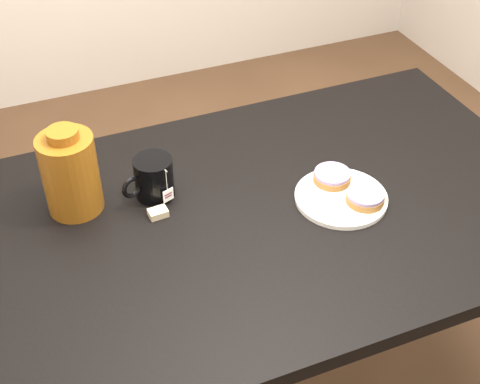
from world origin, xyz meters
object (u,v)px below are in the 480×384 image
Objects in this scene: table at (278,230)px; bagel_package at (70,173)px; bagel_front at (365,197)px; teabag_pouch at (158,213)px; bagel_back at (332,176)px; plate at (341,197)px; mug at (153,178)px.

bagel_package reaches higher than table.
teabag_pouch is (-0.47, 0.15, -0.02)m from bagel_front.
bagel_package reaches higher than bagel_front.
bagel_back is at bearing -6.58° from teabag_pouch.
bagel_front is (0.04, -0.10, 0.00)m from bagel_back.
table is at bearing -21.39° from bagel_package.
bagel_back is 1.01× the size of bagel_front.
teabag_pouch is (-0.44, 0.05, -0.02)m from bagel_back.
bagel_back is at bearing 83.74° from plate.
plate is 1.51× the size of mug.
teabag_pouch is at bearing -31.84° from bagel_package.
bagel_back is 0.64m from bagel_package.
bagel_front is 0.58× the size of bagel_package.
bagel_back is (0.16, 0.02, 0.11)m from table.
plate is at bearing -96.26° from bagel_back.
bagel_front is at bearing -17.84° from teabag_pouch.
bagel_front is (0.04, -0.04, 0.02)m from plate.
plate is 0.06m from bagel_front.
mug is (-0.42, 0.19, 0.05)m from plate.
bagel_front reaches higher than teabag_pouch.
mug is at bearing 79.29° from teabag_pouch.
mug reaches higher than plate.
plate is 0.06m from bagel_back.
bagel_back is 0.44m from teabag_pouch.
plate is at bearing -14.53° from teabag_pouch.
plate is 5.04× the size of teabag_pouch.
bagel_back is at bearing 109.06° from bagel_front.
plate is 1.75× the size of bagel_back.
bagel_back is 0.86× the size of mug.
table is 6.17× the size of plate.
plate is 0.46m from mug.
bagel_back is (0.01, 0.06, 0.02)m from plate.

